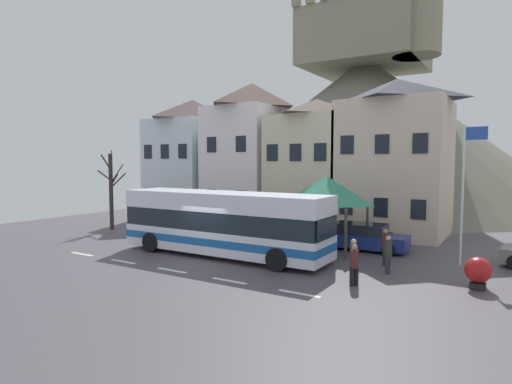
{
  "coord_description": "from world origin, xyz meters",
  "views": [
    {
      "loc": [
        12.41,
        -15.36,
        4.62
      ],
      "look_at": [
        0.23,
        4.22,
        2.95
      ],
      "focal_mm": 29.85,
      "sensor_mm": 36.0,
      "label": 1
    }
  ],
  "objects_px": {
    "parked_car_03": "(158,215)",
    "pedestrian_03": "(388,254)",
    "townhouse_00": "(193,158)",
    "hilltop_castle": "(365,127)",
    "bare_tree_00": "(111,189)",
    "bus_shelter": "(327,190)",
    "public_bench": "(376,238)",
    "pedestrian_00": "(353,256)",
    "pedestrian_01": "(385,246)",
    "transit_bus": "(223,224)",
    "townhouse_03": "(395,157)",
    "parked_car_02": "(212,221)",
    "townhouse_01": "(252,153)",
    "townhouse_02": "(316,164)",
    "parked_car_00": "(363,237)",
    "pedestrian_02": "(354,264)",
    "flagpole": "(465,184)",
    "harbour_buoy": "(478,271)"
  },
  "relations": [
    {
      "from": "townhouse_03",
      "to": "parked_car_03",
      "type": "height_order",
      "value": "townhouse_03"
    },
    {
      "from": "townhouse_03",
      "to": "parked_car_02",
      "type": "height_order",
      "value": "townhouse_03"
    },
    {
      "from": "pedestrian_02",
      "to": "parked_car_00",
      "type": "bearing_deg",
      "value": 105.07
    },
    {
      "from": "pedestrian_01",
      "to": "pedestrian_02",
      "type": "distance_m",
      "value": 3.69
    },
    {
      "from": "townhouse_00",
      "to": "parked_car_00",
      "type": "relative_size",
      "value": 2.2
    },
    {
      "from": "bus_shelter",
      "to": "flagpole",
      "type": "relative_size",
      "value": 0.62
    },
    {
      "from": "parked_car_00",
      "to": "parked_car_03",
      "type": "height_order",
      "value": "parked_car_00"
    },
    {
      "from": "townhouse_00",
      "to": "townhouse_03",
      "type": "distance_m",
      "value": 16.77
    },
    {
      "from": "transit_bus",
      "to": "flagpole",
      "type": "height_order",
      "value": "flagpole"
    },
    {
      "from": "townhouse_02",
      "to": "bare_tree_00",
      "type": "height_order",
      "value": "townhouse_02"
    },
    {
      "from": "parked_car_03",
      "to": "flagpole",
      "type": "bearing_deg",
      "value": 172.44
    },
    {
      "from": "townhouse_02",
      "to": "parked_car_00",
      "type": "relative_size",
      "value": 2.02
    },
    {
      "from": "townhouse_01",
      "to": "pedestrian_01",
      "type": "distance_m",
      "value": 16.16
    },
    {
      "from": "hilltop_castle",
      "to": "pedestrian_02",
      "type": "distance_m",
      "value": 34.15
    },
    {
      "from": "townhouse_02",
      "to": "pedestrian_00",
      "type": "height_order",
      "value": "townhouse_02"
    },
    {
      "from": "townhouse_01",
      "to": "parked_car_02",
      "type": "height_order",
      "value": "townhouse_01"
    },
    {
      "from": "transit_bus",
      "to": "parked_car_00",
      "type": "distance_m",
      "value": 7.38
    },
    {
      "from": "townhouse_01",
      "to": "harbour_buoy",
      "type": "distance_m",
      "value": 20.2
    },
    {
      "from": "parked_car_02",
      "to": "public_bench",
      "type": "relative_size",
      "value": 2.47
    },
    {
      "from": "hilltop_castle",
      "to": "townhouse_01",
      "type": "bearing_deg",
      "value": -98.04
    },
    {
      "from": "townhouse_00",
      "to": "bare_tree_00",
      "type": "distance_m",
      "value": 8.69
    },
    {
      "from": "bus_shelter",
      "to": "parked_car_02",
      "type": "distance_m",
      "value": 9.03
    },
    {
      "from": "pedestrian_00",
      "to": "pedestrian_01",
      "type": "distance_m",
      "value": 2.72
    },
    {
      "from": "townhouse_00",
      "to": "public_bench",
      "type": "height_order",
      "value": "townhouse_00"
    },
    {
      "from": "transit_bus",
      "to": "parked_car_03",
      "type": "distance_m",
      "value": 11.96
    },
    {
      "from": "townhouse_00",
      "to": "transit_bus",
      "type": "relative_size",
      "value": 0.9
    },
    {
      "from": "townhouse_00",
      "to": "hilltop_castle",
      "type": "xyz_separation_m",
      "value": [
        8.55,
        19.21,
        3.53
      ]
    },
    {
      "from": "townhouse_00",
      "to": "hilltop_castle",
      "type": "relative_size",
      "value": 0.23
    },
    {
      "from": "townhouse_00",
      "to": "bus_shelter",
      "type": "xyz_separation_m",
      "value": [
        15.0,
        -7.09,
        -1.76
      ]
    },
    {
      "from": "pedestrian_03",
      "to": "harbour_buoy",
      "type": "xyz_separation_m",
      "value": [
        3.33,
        -0.47,
        -0.17
      ]
    },
    {
      "from": "parked_car_00",
      "to": "pedestrian_03",
      "type": "xyz_separation_m",
      "value": [
        2.35,
        -4.07,
        0.15
      ]
    },
    {
      "from": "pedestrian_00",
      "to": "townhouse_02",
      "type": "bearing_deg",
      "value": 120.42
    },
    {
      "from": "townhouse_01",
      "to": "transit_bus",
      "type": "relative_size",
      "value": 0.97
    },
    {
      "from": "flagpole",
      "to": "public_bench",
      "type": "bearing_deg",
      "value": 156.5
    },
    {
      "from": "flagpole",
      "to": "parked_car_00",
      "type": "bearing_deg",
      "value": 169.49
    },
    {
      "from": "townhouse_02",
      "to": "pedestrian_02",
      "type": "relative_size",
      "value": 5.73
    },
    {
      "from": "pedestrian_01",
      "to": "townhouse_01",
      "type": "bearing_deg",
      "value": 144.73
    },
    {
      "from": "pedestrian_00",
      "to": "pedestrian_03",
      "type": "height_order",
      "value": "pedestrian_03"
    },
    {
      "from": "transit_bus",
      "to": "pedestrian_00",
      "type": "xyz_separation_m",
      "value": [
        6.73,
        -0.47,
        -0.7
      ]
    },
    {
      "from": "pedestrian_02",
      "to": "pedestrian_00",
      "type": "bearing_deg",
      "value": 110.6
    },
    {
      "from": "parked_car_03",
      "to": "pedestrian_03",
      "type": "height_order",
      "value": "pedestrian_03"
    },
    {
      "from": "townhouse_01",
      "to": "public_bench",
      "type": "distance_m",
      "value": 13.21
    },
    {
      "from": "bus_shelter",
      "to": "public_bench",
      "type": "bearing_deg",
      "value": 44.68
    },
    {
      "from": "townhouse_01",
      "to": "townhouse_03",
      "type": "height_order",
      "value": "townhouse_01"
    },
    {
      "from": "hilltop_castle",
      "to": "transit_bus",
      "type": "distance_m",
      "value": 31.2
    },
    {
      "from": "parked_car_00",
      "to": "pedestrian_02",
      "type": "relative_size",
      "value": 2.84
    },
    {
      "from": "hilltop_castle",
      "to": "pedestrian_00",
      "type": "distance_m",
      "value": 33.08
    },
    {
      "from": "pedestrian_03",
      "to": "pedestrian_00",
      "type": "bearing_deg",
      "value": -125.51
    },
    {
      "from": "townhouse_03",
      "to": "parked_car_00",
      "type": "xyz_separation_m",
      "value": [
        -0.12,
        -5.78,
        -4.18
      ]
    },
    {
      "from": "townhouse_03",
      "to": "hilltop_castle",
      "type": "relative_size",
      "value": 0.23
    }
  ]
}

